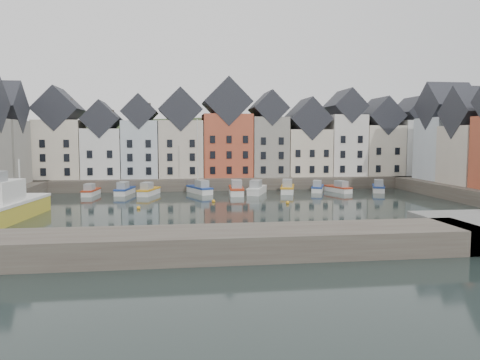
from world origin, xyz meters
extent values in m
plane|color=black|center=(0.00, 0.00, 0.00)|extent=(260.00, 260.00, 0.00)
cube|color=#483E37|center=(0.00, 30.00, 1.00)|extent=(90.00, 16.00, 2.00)
cube|color=#483E37|center=(-10.00, -22.00, 1.00)|extent=(50.00, 6.00, 2.00)
ellipsoid|color=#1F3018|center=(0.00, 56.00, -18.00)|extent=(153.60, 70.40, 64.00)
sphere|color=black|center=(-13.94, 50.93, 8.70)|extent=(5.77, 5.77, 5.77)
sphere|color=black|center=(24.86, 60.75, 8.12)|extent=(5.27, 5.27, 5.27)
sphere|color=black|center=(31.82, 54.20, 7.88)|extent=(5.07, 5.07, 5.07)
sphere|color=black|center=(14.28, 55.19, 7.82)|extent=(5.01, 5.01, 5.01)
sphere|color=black|center=(-37.67, 56.61, 6.57)|extent=(3.94, 3.94, 3.94)
sphere|color=black|center=(28.33, 60.25, 8.05)|extent=(5.21, 5.21, 5.21)
sphere|color=black|center=(1.99, 58.64, 8.32)|extent=(5.45, 5.45, 5.45)
sphere|color=black|center=(37.80, 48.31, 7.21)|extent=(4.49, 4.49, 4.49)
cube|color=beige|center=(-29.17, 28.00, 7.04)|extent=(7.67, 8.00, 10.07)
cube|color=black|center=(-29.17, 28.00, 13.97)|extent=(7.67, 8.16, 7.67)
cube|color=white|center=(-21.90, 28.00, 6.30)|extent=(6.56, 8.00, 8.61)
cube|color=black|center=(-21.90, 28.00, 12.23)|extent=(6.56, 8.16, 6.56)
cube|color=silver|center=(-15.37, 28.00, 7.01)|extent=(6.20, 8.00, 10.02)
cube|color=black|center=(-15.37, 28.00, 13.55)|extent=(6.20, 8.16, 6.20)
cube|color=beige|center=(-8.27, 28.00, 7.04)|extent=(7.70, 8.00, 10.08)
cube|color=black|center=(-8.27, 28.00, 13.98)|extent=(7.70, 8.16, 7.70)
cube|color=#B54E33|center=(0.07, 28.00, 7.64)|extent=(8.69, 8.00, 11.28)
cube|color=black|center=(0.07, 28.00, 15.43)|extent=(8.69, 8.16, 8.69)
cube|color=gray|center=(7.78, 28.00, 7.39)|extent=(6.43, 8.00, 10.78)
cube|color=black|center=(7.78, 28.00, 14.37)|extent=(6.43, 8.16, 6.43)
cube|color=beige|center=(15.08, 28.00, 6.28)|extent=(7.88, 8.00, 8.56)
cube|color=black|center=(15.08, 28.00, 12.51)|extent=(7.88, 8.16, 7.88)
cube|color=silver|center=(22.42, 28.00, 7.64)|extent=(6.50, 8.00, 11.27)
cube|color=black|center=(22.42, 28.00, 14.88)|extent=(6.50, 8.16, 6.50)
cube|color=beige|center=(29.43, 28.00, 6.66)|extent=(7.23, 8.00, 9.32)
cube|color=black|center=(29.43, 28.00, 13.11)|extent=(7.23, 8.16, 7.23)
cube|color=white|center=(36.28, 28.00, 7.16)|extent=(6.18, 8.00, 10.32)
cube|color=black|center=(36.28, 28.00, 13.85)|extent=(6.18, 8.16, 6.18)
cube|color=silver|center=(36.00, 16.26, 7.19)|extent=(7.47, 8.00, 10.38)
cube|color=black|center=(36.00, 16.26, 14.36)|extent=(7.62, 8.00, 8.00)
cube|color=beige|center=(36.00, 8.26, 6.44)|extent=(8.14, 8.00, 8.89)
cube|color=black|center=(36.00, 8.26, 12.87)|extent=(8.30, 8.00, 8.00)
sphere|color=orange|center=(-4.00, 8.00, 0.15)|extent=(0.50, 0.50, 0.50)
sphere|color=orange|center=(6.00, 5.00, 0.15)|extent=(0.50, 0.50, 0.50)
sphere|color=orange|center=(-14.00, 3.00, 0.15)|extent=(0.50, 0.50, 0.50)
cube|color=silver|center=(-22.56, 18.75, 0.31)|extent=(2.20, 5.51, 0.98)
cube|color=#A73217|center=(-22.56, 18.75, 0.85)|extent=(2.30, 5.63, 0.22)
cube|color=gray|center=(-22.65, 17.95, 1.39)|extent=(1.48, 2.27, 1.07)
cube|color=silver|center=(-17.38, 19.24, 0.34)|extent=(2.87, 6.11, 1.08)
cube|color=navy|center=(-17.38, 19.24, 0.93)|extent=(2.99, 6.24, 0.24)
cube|color=gray|center=(-17.55, 18.37, 1.52)|extent=(1.80, 2.57, 1.18)
cube|color=silver|center=(-13.50, 17.91, 0.34)|extent=(3.41, 6.13, 1.08)
cube|color=orange|center=(-13.50, 17.91, 0.93)|extent=(3.54, 6.27, 0.24)
cube|color=gray|center=(-13.76, 17.06, 1.52)|extent=(2.00, 2.65, 1.17)
cube|color=silver|center=(-5.41, 18.97, 0.37)|extent=(4.09, 6.55, 1.16)
cube|color=navy|center=(-5.41, 18.97, 1.00)|extent=(4.23, 6.71, 0.26)
cube|color=gray|center=(-5.06, 18.09, 1.63)|extent=(2.30, 2.89, 1.26)
cylinder|color=silver|center=(-5.64, 19.55, 6.30)|extent=(0.15, 0.15, 11.55)
cube|color=silver|center=(0.35, 16.62, 0.40)|extent=(2.56, 6.99, 1.26)
cube|color=#A73217|center=(0.35, 16.62, 1.08)|extent=(2.69, 7.13, 0.29)
cube|color=gray|center=(0.28, 15.60, 1.77)|extent=(1.80, 2.85, 1.37)
cube|color=silver|center=(3.82, 16.97, 0.38)|extent=(4.20, 6.78, 1.20)
cube|color=silver|center=(3.82, 16.97, 1.03)|extent=(4.35, 6.95, 0.27)
cube|color=gray|center=(3.46, 16.06, 1.68)|extent=(2.37, 2.98, 1.30)
cube|color=silver|center=(9.07, 17.71, 0.38)|extent=(3.60, 6.80, 1.20)
cube|color=orange|center=(9.07, 17.71, 1.03)|extent=(3.74, 6.96, 0.27)
cube|color=gray|center=(8.81, 16.77, 1.68)|extent=(2.15, 2.92, 1.30)
cube|color=silver|center=(14.56, 18.83, 0.32)|extent=(3.51, 5.73, 1.01)
cube|color=navy|center=(14.56, 18.83, 0.87)|extent=(3.64, 5.87, 0.23)
cube|color=gray|center=(14.27, 18.06, 1.42)|extent=(1.99, 2.52, 1.10)
cube|color=silver|center=(17.65, 17.44, 0.32)|extent=(3.24, 5.80, 1.02)
cube|color=#A73217|center=(17.65, 17.44, 0.88)|extent=(3.36, 5.93, 0.23)
cube|color=gray|center=(17.90, 16.64, 1.43)|extent=(1.90, 2.51, 1.11)
cube|color=silver|center=(24.72, 17.32, 0.34)|extent=(3.85, 6.12, 1.08)
cube|color=navy|center=(24.72, 17.32, 0.93)|extent=(3.99, 6.27, 0.25)
cube|color=gray|center=(24.39, 16.50, 1.52)|extent=(2.16, 2.70, 1.18)
cube|color=gold|center=(-27.47, -2.49, 0.77)|extent=(5.07, 13.58, 2.21)
cube|color=silver|center=(-27.47, -2.49, 1.99)|extent=(5.19, 13.70, 0.33)
cube|color=silver|center=(-27.73, -4.69, 3.31)|extent=(3.50, 5.82, 2.43)
cylinder|color=silver|center=(-27.21, -0.30, 4.42)|extent=(0.18, 0.18, 4.42)
camera|label=1|loc=(-9.24, -57.30, 9.12)|focal=35.00mm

